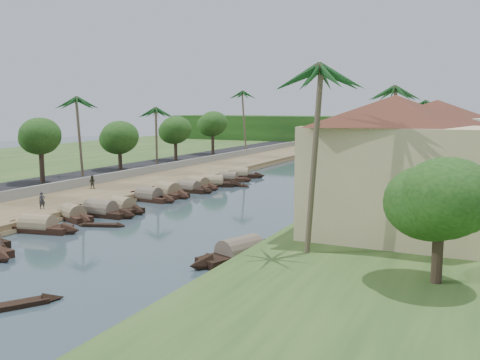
% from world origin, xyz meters
% --- Properties ---
extents(ground, '(220.00, 220.00, 0.00)m').
position_xyz_m(ground, '(0.00, 0.00, 0.00)').
color(ground, '#34464F').
rests_on(ground, ground).
extents(left_bank, '(10.00, 180.00, 0.80)m').
position_xyz_m(left_bank, '(-16.00, 20.00, 0.40)').
color(left_bank, brown).
rests_on(left_bank, ground).
extents(right_bank, '(16.00, 180.00, 1.20)m').
position_xyz_m(right_bank, '(19.00, 20.00, 0.60)').
color(right_bank, '#294B1E').
rests_on(right_bank, ground).
extents(road, '(8.00, 180.00, 1.40)m').
position_xyz_m(road, '(-24.50, 20.00, 0.70)').
color(road, black).
rests_on(road, ground).
extents(retaining_wall, '(0.40, 180.00, 1.10)m').
position_xyz_m(retaining_wall, '(-20.20, 20.00, 1.35)').
color(retaining_wall, gray).
rests_on(retaining_wall, left_bank).
extents(treeline, '(120.00, 14.00, 8.00)m').
position_xyz_m(treeline, '(0.00, 100.00, 4.00)').
color(treeline, '#173D10').
rests_on(treeline, ground).
extents(bridge, '(28.00, 4.00, 2.40)m').
position_xyz_m(bridge, '(0.00, 72.00, 1.72)').
color(bridge, '#A9AA9F').
rests_on(bridge, ground).
extents(building_near, '(14.85, 14.85, 10.20)m').
position_xyz_m(building_near, '(18.99, -2.00, 6.38)').
color(building_near, beige).
rests_on(building_near, right_bank).
extents(building_mid, '(14.11, 14.11, 9.70)m').
position_xyz_m(building_mid, '(19.99, 14.00, 6.13)').
color(building_mid, '#D0A293').
rests_on(building_mid, right_bank).
extents(building_far, '(15.59, 15.59, 10.20)m').
position_xyz_m(building_far, '(18.99, 28.00, 6.38)').
color(building_far, beige).
rests_on(building_far, right_bank).
extents(building_distant, '(12.62, 12.62, 9.20)m').
position_xyz_m(building_distant, '(19.99, 48.00, 5.88)').
color(building_distant, beige).
rests_on(building_distant, right_bank).
extents(sampan_2, '(8.32, 3.13, 2.16)m').
position_xyz_m(sampan_2, '(-9.34, -7.99, 0.41)').
color(sampan_2, black).
rests_on(sampan_2, ground).
extents(sampan_3, '(8.63, 2.08, 2.31)m').
position_xyz_m(sampan_3, '(-8.99, -0.36, 0.42)').
color(sampan_3, black).
rests_on(sampan_3, ground).
extents(sampan_4, '(7.29, 3.96, 2.07)m').
position_xyz_m(sampan_4, '(-10.27, -2.87, 0.41)').
color(sampan_4, black).
rests_on(sampan_4, ground).
extents(sampan_5, '(7.07, 3.27, 2.20)m').
position_xyz_m(sampan_5, '(-8.37, 2.26, 0.42)').
color(sampan_5, black).
rests_on(sampan_5, ground).
extents(sampan_6, '(7.97, 2.56, 2.33)m').
position_xyz_m(sampan_6, '(-9.59, 8.66, 0.42)').
color(sampan_6, black).
rests_on(sampan_6, ground).
extents(sampan_7, '(6.98, 2.37, 1.88)m').
position_xyz_m(sampan_7, '(-9.74, 9.32, 0.41)').
color(sampan_7, black).
rests_on(sampan_7, ground).
extents(sampan_8, '(8.31, 4.46, 2.48)m').
position_xyz_m(sampan_8, '(-9.48, 12.34, 0.42)').
color(sampan_8, black).
rests_on(sampan_8, ground).
extents(sampan_9, '(7.98, 2.52, 2.01)m').
position_xyz_m(sampan_9, '(-8.87, 16.18, 0.41)').
color(sampan_9, black).
rests_on(sampan_9, ground).
extents(sampan_10, '(8.03, 4.36, 2.20)m').
position_xyz_m(sampan_10, '(-9.24, 19.30, 0.42)').
color(sampan_10, black).
rests_on(sampan_10, ground).
extents(sampan_11, '(7.87, 4.66, 2.25)m').
position_xyz_m(sampan_11, '(-8.22, 21.49, 0.42)').
color(sampan_11, black).
rests_on(sampan_11, ground).
extents(sampan_12, '(7.46, 2.19, 1.81)m').
position_xyz_m(sampan_12, '(-8.66, 26.92, 0.40)').
color(sampan_12, black).
rests_on(sampan_12, ground).
extents(sampan_13, '(8.05, 3.92, 2.17)m').
position_xyz_m(sampan_13, '(-8.91, 31.14, 0.41)').
color(sampan_13, black).
rests_on(sampan_13, ground).
extents(sampan_14, '(4.84, 9.28, 2.24)m').
position_xyz_m(sampan_14, '(9.72, -7.95, 0.42)').
color(sampan_14, black).
rests_on(sampan_14, ground).
extents(sampan_15, '(3.74, 8.48, 2.23)m').
position_xyz_m(sampan_15, '(9.91, 9.75, 0.42)').
color(sampan_15, black).
rests_on(sampan_15, ground).
extents(sampan_16, '(3.26, 7.50, 1.86)m').
position_xyz_m(sampan_16, '(9.47, 23.02, 0.40)').
color(sampan_16, black).
rests_on(sampan_16, ground).
extents(canoe_0, '(4.32, 6.06, 0.88)m').
position_xyz_m(canoe_0, '(2.50, -22.03, 0.10)').
color(canoe_0, black).
rests_on(canoe_0, ground).
extents(canoe_1, '(4.43, 2.28, 0.72)m').
position_xyz_m(canoe_1, '(-5.72, -4.15, 0.10)').
color(canoe_1, black).
rests_on(canoe_1, ground).
extents(canoe_2, '(6.14, 1.88, 0.88)m').
position_xyz_m(canoe_2, '(-6.32, 23.11, 0.10)').
color(canoe_2, black).
rests_on(canoe_2, ground).
extents(palm_0, '(3.20, 3.20, 13.31)m').
position_xyz_m(palm_0, '(15.00, -8.60, 12.65)').
color(palm_0, brown).
rests_on(palm_0, ground).
extents(palm_1, '(3.20, 3.20, 10.71)m').
position_xyz_m(palm_1, '(16.00, 7.82, 10.15)').
color(palm_1, brown).
rests_on(palm_1, ground).
extents(palm_2, '(3.20, 3.20, 12.93)m').
position_xyz_m(palm_2, '(15.00, 19.08, 12.29)').
color(palm_2, brown).
rests_on(palm_2, ground).
extents(palm_3, '(3.20, 3.20, 10.53)m').
position_xyz_m(palm_3, '(16.00, 38.29, 9.98)').
color(palm_3, brown).
rests_on(palm_3, ground).
extents(palm_5, '(3.20, 3.20, 11.77)m').
position_xyz_m(palm_5, '(-24.00, 13.94, 11.37)').
color(palm_5, brown).
rests_on(palm_5, ground).
extents(palm_6, '(3.20, 3.20, 10.38)m').
position_xyz_m(palm_6, '(-22.00, 28.59, 10.03)').
color(palm_6, brown).
rests_on(palm_6, ground).
extents(palm_7, '(3.20, 3.20, 11.76)m').
position_xyz_m(palm_7, '(14.00, 56.56, 11.17)').
color(palm_7, brown).
rests_on(palm_7, ground).
extents(palm_8, '(3.20, 3.20, 13.65)m').
position_xyz_m(palm_8, '(-20.50, 58.25, 13.18)').
color(palm_8, brown).
rests_on(palm_8, ground).
extents(tree_2, '(4.92, 4.92, 7.66)m').
position_xyz_m(tree_2, '(-24.00, 7.01, 6.94)').
color(tree_2, '#49362A').
rests_on(tree_2, ground).
extents(tree_3, '(5.44, 5.44, 6.91)m').
position_xyz_m(tree_3, '(-24.00, 22.07, 6.01)').
color(tree_3, '#49362A').
rests_on(tree_3, ground).
extents(tree_4, '(5.32, 5.32, 7.37)m').
position_xyz_m(tree_4, '(-24.00, 37.27, 6.51)').
color(tree_4, '#49362A').
rests_on(tree_4, ground).
extents(tree_5, '(5.43, 5.43, 8.08)m').
position_xyz_m(tree_5, '(-24.00, 50.73, 7.16)').
color(tree_5, '#49362A').
rests_on(tree_5, ground).
extents(tree_7, '(5.01, 5.01, 6.57)m').
position_xyz_m(tree_7, '(23.00, -11.30, 5.64)').
color(tree_7, '#49362A').
rests_on(tree_7, ground).
extents(person_near, '(0.65, 0.71, 1.63)m').
position_xyz_m(person_near, '(-13.62, -3.26, 1.61)').
color(person_near, '#292B32').
rests_on(person_near, left_bank).
extents(person_far, '(0.94, 0.85, 1.59)m').
position_xyz_m(person_far, '(-17.97, 8.93, 1.59)').
color(person_far, '#2E2D20').
rests_on(person_far, left_bank).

